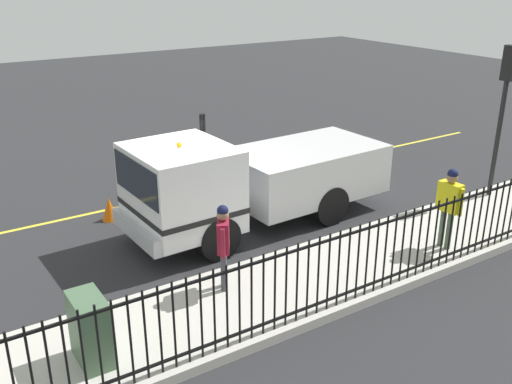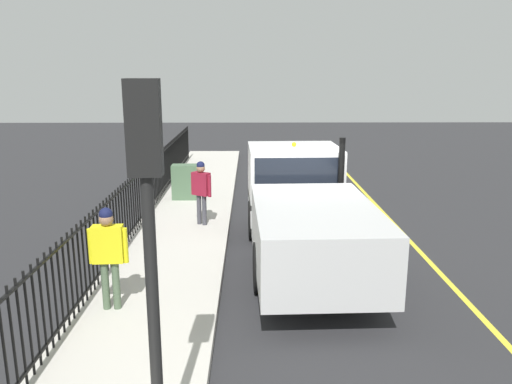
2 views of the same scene
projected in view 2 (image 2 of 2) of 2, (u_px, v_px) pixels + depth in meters
name	position (u px, v px, depth m)	size (l,w,h in m)	color
ground_plane	(308.00, 243.00, 12.29)	(59.35, 59.35, 0.00)	#2B2B2D
sidewalk_slab	(177.00, 240.00, 12.24)	(2.45, 26.98, 0.18)	beige
lane_marking	(412.00, 243.00, 12.32)	(0.12, 24.28, 0.01)	yellow
work_truck	(302.00, 203.00, 11.19)	(2.44, 6.58, 2.63)	white
worker_standing	(201.00, 186.00, 13.00)	(0.54, 0.43, 1.67)	maroon
pedestrian_distant	(108.00, 248.00, 8.30)	(0.65, 0.25, 1.77)	yellow
iron_fence	(130.00, 208.00, 12.04)	(0.04, 22.97, 1.46)	black
traffic_light_near	(148.00, 204.00, 4.57)	(0.31, 0.23, 3.85)	black
utility_cabinet	(186.00, 182.00, 15.76)	(0.83, 0.46, 1.08)	#4C6B4C
traffic_cone	(371.00, 214.00, 13.84)	(0.40, 0.40, 0.56)	orange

